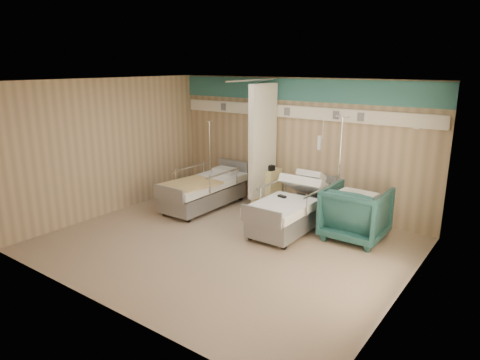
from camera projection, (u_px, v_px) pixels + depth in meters
name	position (u px, v px, depth m)	size (l,w,h in m)	color
ground	(225.00, 244.00, 7.53)	(6.00, 5.00, 0.00)	gray
room_walls	(232.00, 137.00, 7.26)	(6.04, 5.04, 2.82)	tan
bed_right	(292.00, 214.00, 8.12)	(1.00, 2.16, 0.63)	white
bed_left	(204.00, 194.00, 9.37)	(1.00, 2.16, 0.63)	white
bedside_cabinet	(266.00, 187.00, 9.45)	(0.50, 0.48, 0.85)	#EFE395
visitor_armchair	(356.00, 213.00, 7.65)	(1.04, 1.07, 0.97)	#1C4645
waffle_blanket	(356.00, 186.00, 7.48)	(0.65, 0.58, 0.07)	white
iv_stand_right	(337.00, 202.00, 8.45)	(0.38, 0.38, 2.13)	silver
iv_stand_left	(210.00, 179.00, 10.33)	(0.32, 0.32, 1.79)	silver
call_remote	(282.00, 196.00, 8.07)	(0.17, 0.07, 0.04)	black
tan_blanket	(190.00, 184.00, 8.91)	(0.89, 1.12, 0.04)	tan
toiletry_bag	(270.00, 168.00, 9.21)	(0.20, 0.13, 0.11)	black
white_cup	(263.00, 165.00, 9.43)	(0.09, 0.09, 0.13)	white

